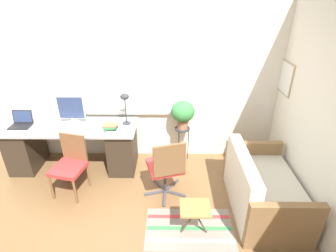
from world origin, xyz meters
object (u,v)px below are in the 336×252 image
Objects in this scene: desk_lamp at (125,100)px; desk_chair_wooden at (70,164)px; monitor at (71,110)px; potted_plant at (183,113)px; book_stack at (111,128)px; folding_stool at (195,210)px; laptop at (21,123)px; plant_stand at (182,132)px; couch_loveseat at (262,190)px; keyboard at (68,129)px; office_chair_swivel at (166,167)px; mouse at (86,129)px.

desk_lamp reaches higher than desk_chair_wooden.
monitor is 0.96× the size of potted_plant.
folding_stool is at bearing -44.83° from book_stack.
laptop reaches higher than plant_stand.
laptop is 3.70m from couch_loveseat.
desk_lamp is (0.87, 0.21, 0.39)m from keyboard.
office_chair_swivel is 0.70× the size of couch_loveseat.
keyboard is at bearing 175.25° from book_stack.
potted_plant is at bearing 11.08° from keyboard.
desk_lamp is 1.10m from plant_stand.
office_chair_swivel is (1.37, -0.12, 0.04)m from desk_chair_wooden.
folding_stool is (2.62, -1.35, -0.45)m from laptop.
potted_plant is at bearing 5.14° from laptop.
office_chair_swivel is at bearing -105.20° from potted_plant.
mouse is at bearing -1.53° from keyboard.
couch_loveseat is 1.64m from potted_plant.
book_stack reaches higher than desk_chair_wooden.
couch_loveseat is at bearing -27.57° from desk_lamp.
office_chair_swivel is at bearing -50.95° from desk_lamp.
desk_lamp is 2.33m from couch_loveseat.
plant_stand is at bearing 5.14° from laptop.
desk_lamp is 0.37× the size of couch_loveseat.
mouse is at bearing -40.89° from office_chair_swivel.
desk_lamp is 1.21m from desk_chair_wooden.
keyboard is at bearing -37.03° from office_chair_swivel.
monitor reaches higher than laptop.
desk_lamp reaches higher than monitor.
folding_stool is (1.19, -1.18, -0.46)m from book_stack.
laptop is 1.36× the size of book_stack.
mouse is 1.39m from office_chair_swivel.
office_chair_swivel reaches higher than keyboard.
couch_loveseat reaches higher than keyboard.
plant_stand is (0.25, 0.93, 0.03)m from office_chair_swivel.
monitor is at bearing -175.81° from plant_stand.
monitor reaches higher than potted_plant.
desk_lamp is at bearing -171.27° from plant_stand.
office_chair_swivel is 0.75m from folding_stool.
plant_stand is 1.59m from folding_stool.
folding_stool is at bearing -33.62° from keyboard.
desk_lamp is at bearing -66.86° from office_chair_swivel.
potted_plant is (0.25, 0.93, 0.39)m from office_chair_swivel.
monitor reaches higher than folding_stool.
monitor is 0.87m from desk_chair_wooden.
potted_plant is (1.74, 0.13, -0.09)m from monitor.
desk_lamp is 0.58× the size of desk_chair_wooden.
potted_plant reaches higher than desk_chair_wooden.
monitor is at bearing -44.12° from office_chair_swivel.
folding_stool is at bearing -37.79° from mouse.
desk_chair_wooden is at bearing -106.58° from mouse.
laptop is at bearing 160.32° from desk_chair_wooden.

